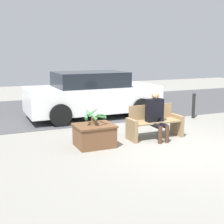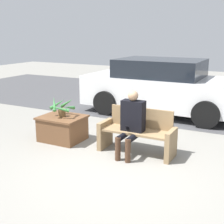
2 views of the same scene
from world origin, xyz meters
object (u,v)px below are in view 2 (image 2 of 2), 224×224
(person_seated, at_px, (131,121))
(planter_box, at_px, (63,127))
(bench, at_px, (137,133))
(parked_car, at_px, (162,87))
(potted_plant, at_px, (62,107))

(person_seated, relative_size, planter_box, 1.35)
(bench, relative_size, planter_box, 1.60)
(person_seated, distance_m, parked_car, 3.30)
(planter_box, bearing_deg, person_seated, -2.67)
(parked_car, bearing_deg, bench, -79.84)
(bench, xyz_separation_m, potted_plant, (-1.69, -0.10, 0.33))
(planter_box, relative_size, parked_car, 0.20)
(potted_plant, relative_size, parked_car, 0.12)
(bench, xyz_separation_m, person_seated, (-0.06, -0.17, 0.28))
(person_seated, xyz_separation_m, planter_box, (-1.64, 0.08, -0.39))
(person_seated, relative_size, parked_car, 0.28)
(bench, relative_size, person_seated, 1.19)
(person_seated, bearing_deg, bench, 71.62)
(person_seated, height_order, planter_box, person_seated)
(planter_box, xyz_separation_m, potted_plant, (0.00, -0.00, 0.44))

